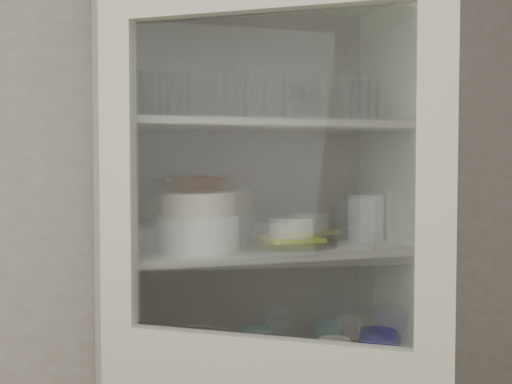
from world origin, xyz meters
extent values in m
cube|color=gray|center=(0.00, 1.50, 1.30)|extent=(3.60, 0.02, 2.60)
cube|color=beige|center=(-0.28, 1.27, 1.05)|extent=(0.03, 0.45, 2.10)
cube|color=beige|center=(0.68, 1.27, 1.05)|extent=(0.03, 0.45, 2.10)
cube|color=gray|center=(0.20, 1.49, 1.05)|extent=(1.00, 0.03, 2.10)
cube|color=beige|center=(0.20, 1.26, 0.85)|extent=(0.94, 0.42, 0.02)
cube|color=beige|center=(0.20, 1.26, 1.25)|extent=(0.94, 0.42, 0.02)
cube|color=beige|center=(0.20, 1.26, 1.65)|extent=(0.94, 0.42, 0.02)
cube|color=beige|center=(-0.26, 1.02, 1.50)|extent=(0.10, 0.09, 0.80)
cube|color=beige|center=(0.39, 0.55, 1.50)|extent=(0.10, 0.09, 0.80)
cube|color=silver|center=(0.07, 0.79, 1.50)|extent=(0.59, 0.43, 0.78)
cylinder|color=silver|center=(-0.21, 1.16, 1.73)|extent=(0.07, 0.07, 0.13)
cylinder|color=silver|center=(-0.18, 1.16, 1.72)|extent=(0.08, 0.08, 0.13)
cylinder|color=silver|center=(0.10, 1.16, 1.73)|extent=(0.09, 0.09, 0.15)
cylinder|color=silver|center=(0.22, 1.15, 1.73)|extent=(0.09, 0.09, 0.13)
cylinder|color=silver|center=(0.47, 1.15, 1.74)|extent=(0.08, 0.08, 0.15)
cylinder|color=silver|center=(0.54, 1.14, 1.73)|extent=(0.08, 0.08, 0.13)
cylinder|color=silver|center=(0.51, 1.16, 1.72)|extent=(0.08, 0.08, 0.13)
cylinder|color=silver|center=(-0.21, 1.26, 1.72)|extent=(0.08, 0.08, 0.13)
cylinder|color=silver|center=(-0.08, 1.29, 1.73)|extent=(0.08, 0.08, 0.14)
cylinder|color=silver|center=(-0.05, 1.26, 1.73)|extent=(0.09, 0.09, 0.14)
cylinder|color=white|center=(-0.01, 1.21, 1.32)|extent=(0.25, 0.25, 0.11)
cylinder|color=white|center=(-0.12, 1.39, 1.30)|extent=(0.20, 0.20, 0.07)
cylinder|color=beige|center=(-0.01, 1.21, 1.41)|extent=(0.29, 0.29, 0.07)
imported|color=#452411|center=(-0.01, 1.21, 1.47)|extent=(0.22, 0.22, 0.05)
cylinder|color=silver|center=(0.31, 1.25, 1.27)|extent=(0.31, 0.31, 0.02)
cube|color=#FDFF21|center=(0.31, 1.25, 1.28)|extent=(0.18, 0.18, 0.01)
cylinder|color=white|center=(0.31, 1.25, 1.32)|extent=(0.19, 0.19, 0.06)
cylinder|color=silver|center=(0.61, 1.30, 1.34)|extent=(0.12, 0.12, 0.16)
imported|color=#0C1187|center=(0.61, 1.20, 0.91)|extent=(0.17, 0.17, 0.11)
imported|color=teal|center=(0.49, 1.35, 0.91)|extent=(0.13, 0.13, 0.10)
imported|color=white|center=(0.43, 1.16, 0.91)|extent=(0.13, 0.13, 0.10)
cylinder|color=teal|center=(0.20, 1.29, 0.91)|extent=(0.10, 0.10, 0.10)
ellipsoid|color=teal|center=(0.20, 1.29, 0.97)|extent=(0.10, 0.10, 0.02)
cylinder|color=silver|center=(-0.13, 1.20, 0.88)|extent=(0.11, 0.11, 0.04)
cylinder|color=white|center=(-0.08, 1.30, 0.92)|extent=(0.13, 0.13, 0.12)
camera|label=1|loc=(-0.44, -0.70, 1.53)|focal=45.00mm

